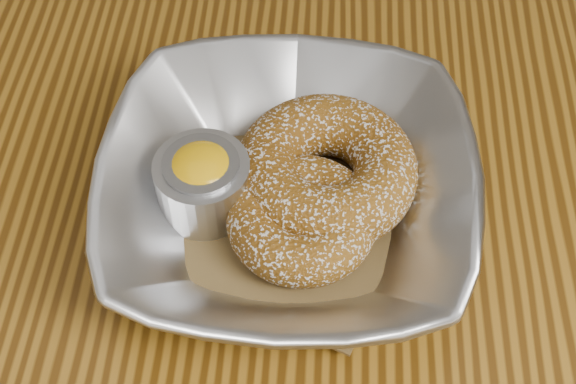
# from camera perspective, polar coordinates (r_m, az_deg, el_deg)

# --- Properties ---
(serving_bowl) EXTENTS (0.23, 0.23, 0.06)m
(serving_bowl) POSITION_cam_1_polar(r_m,az_deg,el_deg) (0.48, 0.00, -0.16)
(serving_bowl) COLOR #B3B6BB
(serving_bowl) RESTS_ON table
(parchment) EXTENTS (0.19, 0.19, 0.00)m
(parchment) POSITION_cam_1_polar(r_m,az_deg,el_deg) (0.50, 0.00, -1.44)
(parchment) COLOR brown
(parchment) RESTS_ON table
(donut_back) EXTENTS (0.12, 0.12, 0.04)m
(donut_back) POSITION_cam_1_polar(r_m,az_deg,el_deg) (0.49, 2.71, 1.59)
(donut_back) COLOR brown
(donut_back) RESTS_ON parchment
(donut_front) EXTENTS (0.12, 0.12, 0.03)m
(donut_front) POSITION_cam_1_polar(r_m,az_deg,el_deg) (0.47, 1.00, -1.95)
(donut_front) COLOR brown
(donut_front) RESTS_ON parchment
(ramekin) EXTENTS (0.06, 0.06, 0.05)m
(ramekin) POSITION_cam_1_polar(r_m,az_deg,el_deg) (0.49, -6.06, 0.74)
(ramekin) COLOR #B3B6BB
(ramekin) RESTS_ON table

